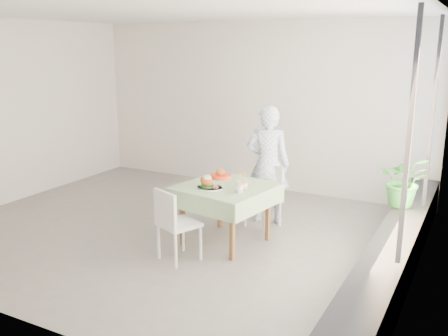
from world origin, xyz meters
The scene contains 17 objects.
floor centered at (0.00, 0.00, 0.00)m, with size 6.00×6.00×0.00m, color #5F5C5A.
ceiling centered at (0.00, 0.00, 2.80)m, with size 6.00×6.00×0.00m, color white.
wall_back centered at (0.00, 2.50, 1.40)m, with size 6.00×0.02×2.80m, color silver.
wall_front centered at (0.00, -2.50, 1.40)m, with size 6.00×0.02×2.80m, color silver.
wall_left centered at (-3.00, 0.00, 1.40)m, with size 0.02×5.00×2.80m, color silver.
wall_right centered at (3.00, 0.00, 1.40)m, with size 0.02×5.00×2.80m, color silver.
window_pane centered at (2.97, 0.00, 1.65)m, with size 0.01×4.80×2.18m, color #D1E0F9.
window_ledge centered at (2.80, 0.00, 0.25)m, with size 0.40×4.80×0.50m, color black.
cafe_table centered at (0.77, -0.02, 0.46)m, with size 1.19×1.19×0.74m.
chair_far centered at (0.95, 0.74, 0.26)m, with size 0.47×0.47×0.83m.
chair_near centered at (0.53, -0.73, 0.26)m, with size 0.52×0.52×0.85m.
diner centered at (0.92, 0.93, 0.82)m, with size 0.60×0.39×1.64m, color #85A5D6.
main_dish centered at (0.64, -0.22, 0.80)m, with size 0.32×0.32×0.17m.
juice_cup_orange centered at (1.03, -0.05, 0.80)m, with size 0.09×0.09×0.25m.
juice_cup_lemonade centered at (1.04, -0.20, 0.81)m, with size 0.10×0.10×0.28m.
second_dish centered at (0.54, 0.26, 0.78)m, with size 0.27×0.27×0.13m.
potted_plant centered at (2.70, 0.95, 0.82)m, with size 0.58×0.50×0.64m, color #307C29.
Camera 1 is at (3.50, -5.21, 2.43)m, focal length 40.00 mm.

